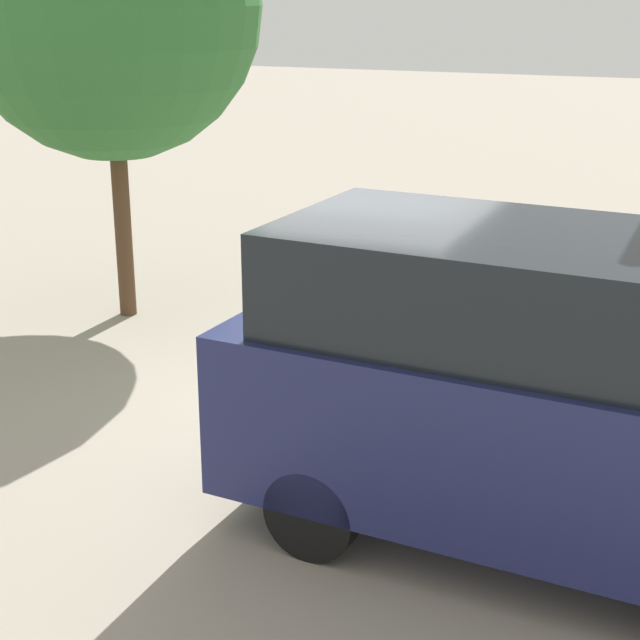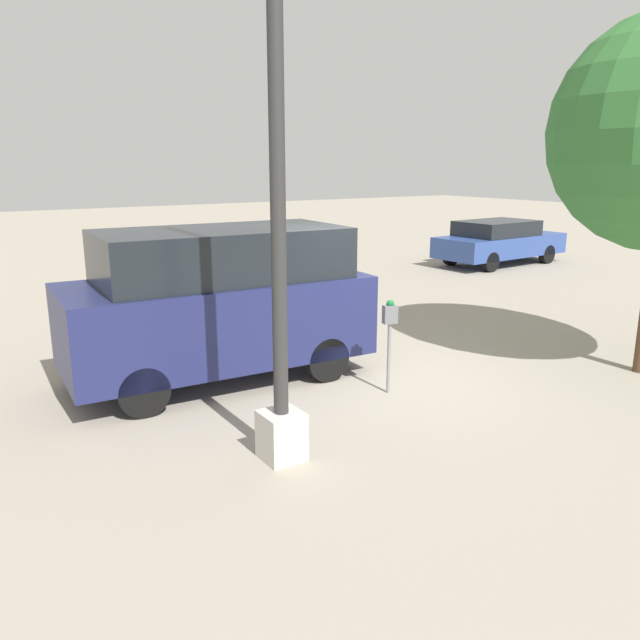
{
  "view_description": "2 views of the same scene",
  "coord_description": "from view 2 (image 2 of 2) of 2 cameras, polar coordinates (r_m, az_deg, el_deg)",
  "views": [
    {
      "loc": [
        3.07,
        -7.59,
        3.81
      ],
      "look_at": [
        0.04,
        -0.54,
        1.21
      ],
      "focal_mm": 55.0,
      "sensor_mm": 36.0,
      "label": 1
    },
    {
      "loc": [
        5.72,
        7.14,
        3.22
      ],
      "look_at": [
        0.93,
        -0.19,
        1.0
      ],
      "focal_mm": 35.0,
      "sensor_mm": 36.0,
      "label": 2
    }
  ],
  "objects": [
    {
      "name": "ground_plane",
      "position": [
        9.7,
        5.26,
        -5.25
      ],
      "size": [
        80.0,
        80.0,
        0.0
      ],
      "primitive_type": "plane",
      "color": "gray"
    },
    {
      "name": "parked_van",
      "position": [
        9.4,
        -9.2,
        1.74
      ],
      "size": [
        4.55,
        2.2,
        2.29
      ],
      "rotation": [
        0.0,
        0.0,
        -0.06
      ],
      "color": "navy",
      "rests_on": "ground"
    },
    {
      "name": "lamp_post",
      "position": [
        6.53,
        -3.75,
        3.16
      ],
      "size": [
        0.44,
        0.44,
        5.96
      ],
      "color": "beige",
      "rests_on": "ground"
    },
    {
      "name": "parking_meter_near",
      "position": [
        8.8,
        6.39,
        -0.44
      ],
      "size": [
        0.22,
        0.16,
        1.37
      ],
      "rotation": [
        0.0,
        0.0,
        -0.25
      ],
      "color": "gray",
      "rests_on": "ground"
    },
    {
      "name": "car_distant",
      "position": [
        21.07,
        16.06,
        6.95
      ],
      "size": [
        4.66,
        2.01,
        1.42
      ],
      "rotation": [
        0.0,
        0.0,
        3.19
      ],
      "color": "#2D478C",
      "rests_on": "ground"
    }
  ]
}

